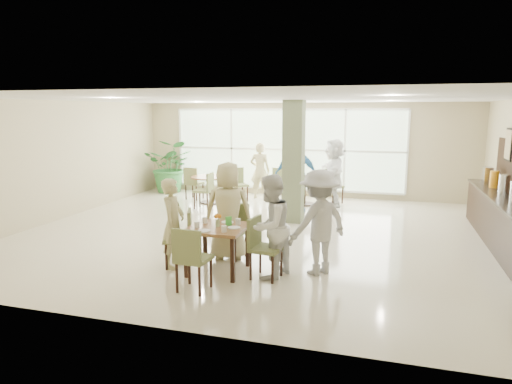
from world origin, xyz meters
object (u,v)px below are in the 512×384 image
(round_table_right, at_px, (304,184))
(adult_standing, at_px, (260,171))
(teen_left, at_px, (173,223))
(buffet_counter, at_px, (505,216))
(teen_standing, at_px, (319,222))
(teen_right, at_px, (270,227))
(teen_far, at_px, (228,211))
(adult_b, at_px, (334,173))
(adult_a, at_px, (296,175))
(main_table, at_px, (218,233))
(round_table_left, at_px, (211,183))
(potted_plant, at_px, (171,166))

(round_table_right, relative_size, adult_standing, 0.68)
(teen_left, height_order, adult_standing, adult_standing)
(round_table_right, relative_size, buffet_counter, 0.24)
(teen_standing, bearing_deg, teen_right, -20.19)
(teen_left, bearing_deg, teen_far, -51.89)
(buffet_counter, xyz_separation_m, adult_b, (-3.60, 2.75, 0.36))
(teen_far, bearing_deg, adult_a, -110.38)
(buffet_counter, relative_size, teen_far, 2.75)
(round_table_right, bearing_deg, adult_b, 2.43)
(round_table_right, distance_m, adult_standing, 1.52)
(main_table, height_order, teen_right, teen_right)
(round_table_right, relative_size, teen_far, 0.66)
(adult_a, height_order, adult_b, adult_a)
(adult_standing, bearing_deg, round_table_right, 159.83)
(round_table_left, relative_size, teen_left, 0.74)
(adult_a, bearing_deg, round_table_left, 154.19)
(main_table, distance_m, round_table_right, 5.72)
(round_table_left, height_order, teen_standing, teen_standing)
(teen_standing, xyz_separation_m, adult_a, (-1.25, 4.42, 0.10))
(teen_standing, distance_m, adult_a, 4.59)
(adult_b, bearing_deg, potted_plant, -111.18)
(potted_plant, bearing_deg, adult_a, -20.58)
(teen_far, xyz_separation_m, adult_a, (0.37, 4.11, 0.08))
(adult_a, bearing_deg, teen_standing, -90.99)
(buffet_counter, relative_size, teen_right, 2.91)
(potted_plant, bearing_deg, adult_standing, -4.21)
(buffet_counter, height_order, adult_b, buffet_counter)
(round_table_left, distance_m, teen_standing, 6.11)
(main_table, bearing_deg, teen_far, 95.68)
(main_table, relative_size, round_table_left, 0.82)
(round_table_left, distance_m, potted_plant, 2.24)
(potted_plant, distance_m, teen_far, 6.99)
(adult_b, bearing_deg, teen_far, -27.21)
(teen_standing, height_order, adult_a, adult_a)
(round_table_right, height_order, teen_right, teen_right)
(round_table_right, relative_size, adult_b, 0.62)
(teen_standing, bearing_deg, adult_standing, -114.33)
(teen_right, relative_size, adult_standing, 0.98)
(potted_plant, bearing_deg, teen_left, -63.00)
(round_table_right, xyz_separation_m, teen_standing, (1.19, -5.32, 0.26))
(teen_far, bearing_deg, potted_plant, -70.51)
(teen_far, bearing_deg, teen_left, 27.70)
(teen_far, height_order, teen_standing, teen_far)
(potted_plant, relative_size, adult_a, 0.89)
(teen_far, distance_m, adult_b, 5.20)
(potted_plant, height_order, adult_a, adult_a)
(round_table_right, bearing_deg, main_table, -93.55)
(teen_right, bearing_deg, main_table, -70.87)
(main_table, distance_m, adult_a, 4.82)
(buffet_counter, bearing_deg, adult_a, 157.87)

